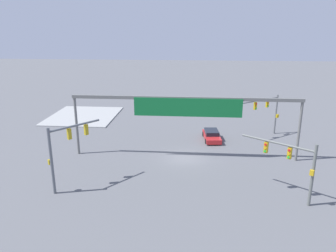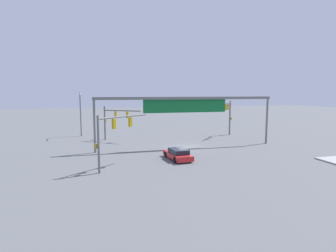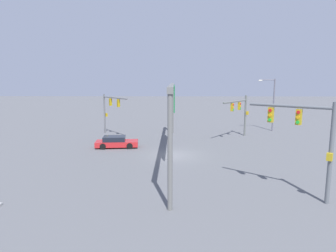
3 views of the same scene
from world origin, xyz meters
The scene contains 7 objects.
ground_plane centered at (0.00, 0.00, 0.00)m, with size 209.25×209.25×0.00m, color #595B5F.
traffic_signal_near_corner centered at (10.16, 7.96, 4.02)m, with size 3.57×4.07×5.94m.
traffic_signal_opposite_side centered at (-10.37, -8.36, 3.75)m, with size 5.42×4.10×5.29m.
traffic_signal_cross_street centered at (-9.04, 8.21, 3.53)m, with size 5.22×4.18×5.23m.
streetlamp_curved_arm centered at (-14.07, 13.68, 4.30)m, with size 0.38×2.44×7.35m.
overhead_sign_gantry centered at (-0.08, -0.18, 5.72)m, with size 24.30×0.43×6.77m.
sedan_car_approaching centered at (-3.22, -6.23, 0.57)m, with size 2.30×4.63×1.21m.
Camera 3 is at (27.26, -0.03, 7.12)m, focal length 31.22 mm.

